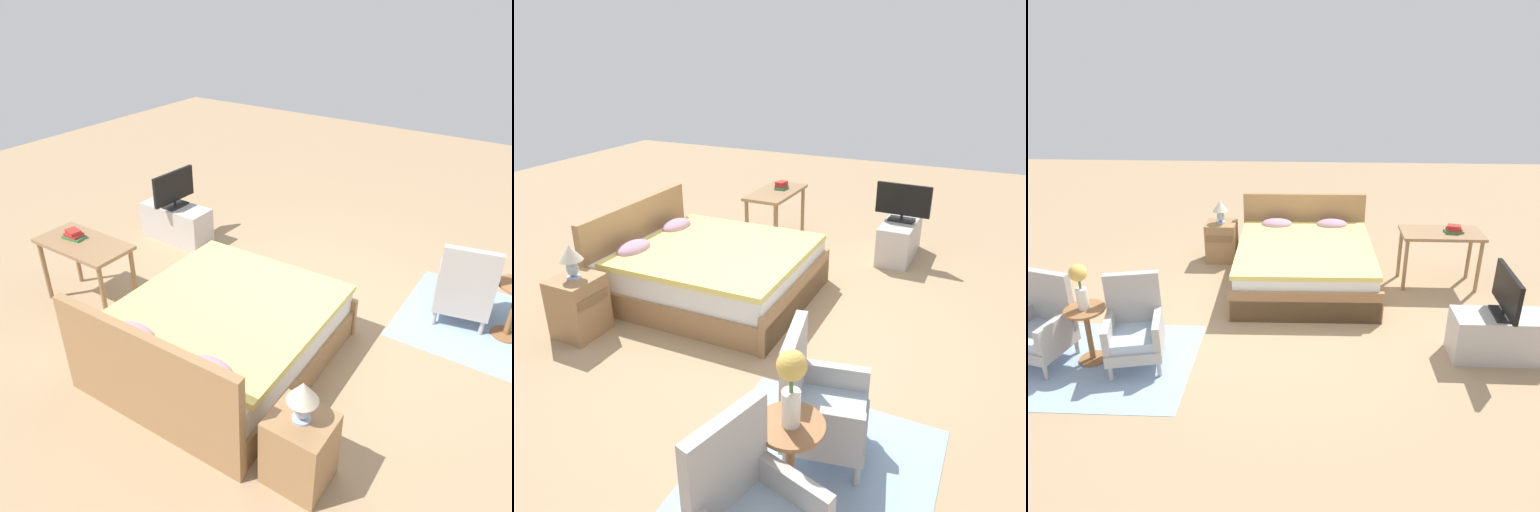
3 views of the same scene
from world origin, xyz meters
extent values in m
plane|color=#A38460|center=(0.00, 0.00, 0.00)|extent=(16.00, 16.00, 0.00)
cube|color=#8EA8C6|center=(-1.93, -1.04, 0.00)|extent=(2.10, 1.50, 0.01)
cube|color=#997047|center=(0.25, 0.87, 0.14)|extent=(1.80, 2.11, 0.28)
cube|color=white|center=(0.25, 0.87, 0.40)|extent=(1.73, 2.02, 0.24)
cube|color=#EAD66B|center=(0.25, 0.79, 0.55)|extent=(1.78, 1.86, 0.06)
cube|color=#997047|center=(0.23, 1.87, 0.48)|extent=(1.80, 0.11, 0.96)
cube|color=#997047|center=(0.27, -0.14, 0.20)|extent=(1.80, 0.09, 0.40)
ellipsoid|color=#B28499|center=(-0.16, 1.59, 0.59)|extent=(0.44, 0.29, 0.14)
ellipsoid|color=#B28499|center=(0.63, 1.60, 0.59)|extent=(0.44, 0.29, 0.14)
cube|color=#ADA8A3|center=(-2.36, -0.82, 0.61)|extent=(0.54, 0.22, 0.64)
cube|color=#ADA8A3|center=(-2.19, -1.10, 0.42)|extent=(0.20, 0.51, 0.26)
cylinder|color=#ADA8A3|center=(-1.61, -1.32, 0.09)|extent=(0.04, 0.04, 0.16)
cylinder|color=#ADA8A3|center=(-1.16, -1.22, 0.09)|extent=(0.04, 0.04, 0.16)
cylinder|color=#ADA8A3|center=(-1.71, -0.87, 0.09)|extent=(0.04, 0.04, 0.16)
cylinder|color=#ADA8A3|center=(-1.26, -0.77, 0.09)|extent=(0.04, 0.04, 0.16)
cube|color=#ADA8A3|center=(-1.43, -1.04, 0.23)|extent=(0.64, 0.64, 0.12)
cube|color=#A3B7CC|center=(-1.43, -1.04, 0.34)|extent=(0.59, 0.59, 0.10)
cube|color=#ADA8A3|center=(-1.48, -0.82, 0.61)|extent=(0.54, 0.19, 0.64)
cube|color=#ADA8A3|center=(-1.66, -1.09, 0.42)|extent=(0.17, 0.52, 0.26)
cube|color=#ADA8A3|center=(-1.20, -1.00, 0.42)|extent=(0.17, 0.52, 0.26)
cylinder|color=#936038|center=(-1.93, -0.99, 0.01)|extent=(0.28, 0.28, 0.03)
cylinder|color=#936038|center=(-1.93, -0.99, 0.31)|extent=(0.06, 0.06, 0.56)
cylinder|color=#936038|center=(-1.93, -0.99, 0.60)|extent=(0.40, 0.40, 0.02)
cylinder|color=silver|center=(-1.93, -0.99, 0.72)|extent=(0.11, 0.11, 0.22)
cylinder|color=#477538|center=(-1.93, -0.99, 0.88)|extent=(0.02, 0.02, 0.10)
sphere|color=#E0B251|center=(-1.93, -0.99, 1.00)|extent=(0.17, 0.17, 0.17)
cube|color=#997047|center=(-0.98, 1.61, 0.29)|extent=(0.44, 0.40, 0.59)
cube|color=brown|center=(-0.98, 1.40, 0.41)|extent=(0.37, 0.01, 0.09)
cylinder|color=#9EADC6|center=(-0.98, 1.61, 0.60)|extent=(0.13, 0.13, 0.02)
ellipsoid|color=#9EADC6|center=(-0.98, 1.61, 0.69)|extent=(0.11, 0.11, 0.16)
cone|color=beige|center=(-0.98, 1.61, 0.84)|extent=(0.22, 0.22, 0.15)
cube|color=#B7B2AD|center=(2.26, -0.74, 0.25)|extent=(0.96, 0.40, 0.50)
cube|color=black|center=(2.26, -0.74, 0.51)|extent=(0.21, 0.33, 0.03)
cylinder|color=black|center=(2.26, -0.74, 0.55)|extent=(0.04, 0.04, 0.05)
cube|color=black|center=(2.26, -0.74, 0.78)|extent=(0.07, 0.69, 0.40)
cube|color=black|center=(2.28, -0.74, 0.78)|extent=(0.03, 0.64, 0.36)
cylinder|color=#8E6B47|center=(1.55, 0.72, 0.36)|extent=(0.05, 0.05, 0.71)
cylinder|color=#8E6B47|center=(2.49, 0.72, 0.36)|extent=(0.05, 0.05, 0.71)
cylinder|color=#8E6B47|center=(1.55, 1.14, 0.36)|extent=(0.05, 0.05, 0.71)
cylinder|color=#8E6B47|center=(2.49, 1.14, 0.36)|extent=(0.05, 0.05, 0.71)
cube|color=#8E6B47|center=(2.02, 0.93, 0.73)|extent=(1.04, 0.52, 0.04)
cube|color=#337A47|center=(2.17, 0.92, 0.77)|extent=(0.24, 0.16, 0.03)
cube|color=#AD2823|center=(2.17, 0.92, 0.80)|extent=(0.18, 0.14, 0.03)
cube|color=#AD2823|center=(2.17, 0.92, 0.83)|extent=(0.18, 0.14, 0.04)
camera|label=1|loc=(-2.05, 3.75, 3.20)|focal=35.00mm
camera|label=2|loc=(-3.98, -1.84, 2.57)|focal=35.00mm
camera|label=3|loc=(0.24, -5.20, 3.08)|focal=35.00mm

